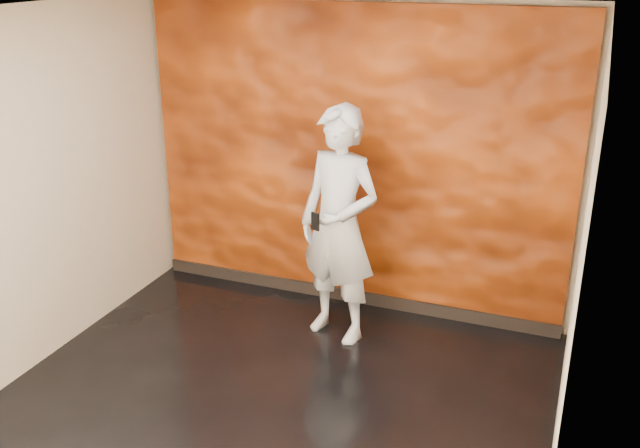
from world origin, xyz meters
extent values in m
cube|color=black|center=(0.00, 0.00, -0.01)|extent=(4.00, 4.00, 0.01)
cube|color=#BBAF93|center=(0.00, 2.00, 1.40)|extent=(4.00, 0.02, 2.80)
cube|color=#BBAF93|center=(0.00, -2.00, 1.40)|extent=(4.00, 0.02, 2.80)
cube|color=#BBAF93|center=(-2.00, 0.00, 1.40)|extent=(0.02, 4.00, 2.80)
cube|color=#BBAF93|center=(2.00, 0.00, 1.40)|extent=(0.02, 4.00, 2.80)
cube|color=white|center=(0.00, 0.00, 2.80)|extent=(4.00, 4.00, 0.01)
cube|color=#C84D0F|center=(0.00, 1.96, 1.38)|extent=(3.90, 0.06, 2.75)
cube|color=black|center=(0.00, 1.92, 0.06)|extent=(3.90, 0.04, 0.12)
imported|color=#A2A7B1|center=(0.11, 1.31, 1.01)|extent=(0.84, 0.67, 2.02)
cube|color=black|center=(0.01, 1.03, 1.14)|extent=(0.08, 0.04, 0.15)
camera|label=1|loc=(1.98, -3.88, 3.16)|focal=40.00mm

